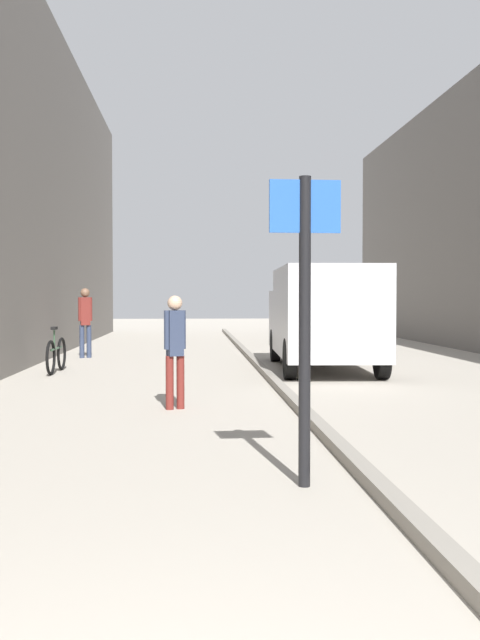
# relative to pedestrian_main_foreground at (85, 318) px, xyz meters

# --- Properties ---
(ground_plane) EXTENTS (80.00, 80.00, 0.00)m
(ground_plane) POSITION_rel_pedestrian_main_foreground_xyz_m (2.73, -5.50, -1.06)
(ground_plane) COLOR #A8A093
(kerb_strip) EXTENTS (0.16, 40.00, 0.12)m
(kerb_strip) POSITION_rel_pedestrian_main_foreground_xyz_m (4.31, -5.50, -1.00)
(kerb_strip) COLOR gray
(kerb_strip) RESTS_ON ground_plane
(pedestrian_main_foreground) EXTENTS (0.36, 0.25, 1.84)m
(pedestrian_main_foreground) POSITION_rel_pedestrian_main_foreground_xyz_m (0.00, 0.00, 0.00)
(pedestrian_main_foreground) COLOR #2D3851
(pedestrian_main_foreground) RESTS_ON ground_plane
(pedestrian_mid_block) EXTENTS (0.31, 0.24, 1.62)m
(pedestrian_mid_block) POSITION_rel_pedestrian_main_foreground_xyz_m (2.56, -8.79, -0.13)
(pedestrian_mid_block) COLOR maroon
(pedestrian_mid_block) RESTS_ON ground_plane
(delivery_van) EXTENTS (2.25, 5.62, 2.23)m
(delivery_van) POSITION_rel_pedestrian_main_foreground_xyz_m (5.69, -3.37, 0.15)
(delivery_van) COLOR #B7B7BC
(delivery_van) RESTS_ON ground_plane
(street_sign_post) EXTENTS (0.60, 0.10, 2.60)m
(street_sign_post) POSITION_rel_pedestrian_main_foreground_xyz_m (3.75, -13.00, 0.49)
(street_sign_post) COLOR black
(street_sign_post) RESTS_ON ground_plane
(bicycle_leaning) EXTENTS (0.11, 1.77, 0.98)m
(bicycle_leaning) POSITION_rel_pedestrian_main_foreground_xyz_m (-0.06, -3.69, -0.68)
(bicycle_leaning) COLOR black
(bicycle_leaning) RESTS_ON ground_plane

